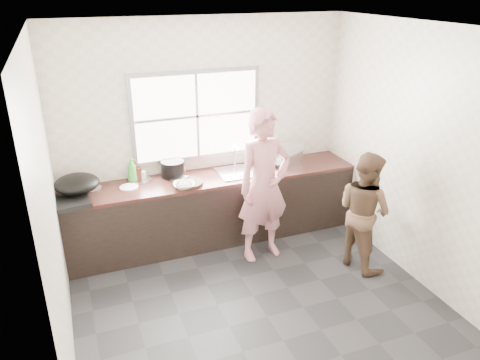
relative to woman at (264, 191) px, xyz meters
name	(u,v)px	position (x,y,z in m)	size (l,w,h in m)	color
floor	(253,296)	(-0.42, -0.71, -0.84)	(3.60, 3.20, 0.01)	#28282B
ceiling	(257,26)	(-0.42, -0.71, 1.87)	(3.60, 3.20, 0.01)	silver
wall_back	(205,130)	(-0.42, 0.89, 0.51)	(3.60, 0.01, 2.70)	beige
wall_left	(50,209)	(-2.22, -0.71, 0.51)	(0.01, 3.20, 2.70)	beige
wall_right	(411,154)	(1.39, -0.71, 0.51)	(0.01, 3.20, 2.70)	beige
wall_front	(351,268)	(-0.42, -2.32, 0.51)	(3.60, 0.01, 2.70)	silver
cabinet	(214,209)	(-0.42, 0.58, -0.43)	(3.60, 0.62, 0.82)	black
countertop	(213,178)	(-0.42, 0.58, 0.00)	(3.60, 0.64, 0.04)	#391C17
sink	(240,172)	(-0.07, 0.58, 0.03)	(0.55, 0.45, 0.02)	silver
faucet	(235,156)	(-0.07, 0.78, 0.17)	(0.02, 0.02, 0.30)	silver
window_frame	(197,116)	(-0.52, 0.88, 0.71)	(1.60, 0.05, 1.10)	#9EA0A5
window_glazing	(197,116)	(-0.52, 0.85, 0.71)	(1.50, 0.01, 1.00)	white
woman	(264,191)	(0.00, 0.00, 0.00)	(0.61, 0.40, 1.68)	pink
person_side	(364,211)	(0.97, -0.58, -0.15)	(0.67, 0.52, 1.38)	brown
cutting_board	(188,183)	(-0.77, 0.45, 0.04)	(0.36, 0.36, 0.04)	black
cleaver	(180,178)	(-0.84, 0.57, 0.06)	(0.21, 0.11, 0.01)	#B8BBBF
bowl_mince	(184,185)	(-0.84, 0.37, 0.05)	(0.24, 0.24, 0.06)	silver
bowl_crabs	(265,171)	(0.20, 0.43, 0.05)	(0.19, 0.19, 0.06)	silver
bowl_held	(268,167)	(0.30, 0.55, 0.05)	(0.19, 0.19, 0.06)	silver
black_pot	(173,169)	(-0.88, 0.74, 0.12)	(0.28, 0.28, 0.20)	black
plate_food	(129,187)	(-1.43, 0.59, 0.03)	(0.21, 0.21, 0.02)	white
bottle_green	(132,170)	(-1.35, 0.77, 0.16)	(0.11, 0.11, 0.29)	green
bottle_brown_tall	(136,172)	(-1.31, 0.81, 0.12)	(0.09, 0.09, 0.20)	#461B11
bottle_brown_short	(180,169)	(-0.79, 0.73, 0.11)	(0.15, 0.15, 0.19)	#4E2A13
glass_jar	(143,175)	(-1.23, 0.80, 0.07)	(0.07, 0.07, 0.10)	silver
burner	(71,202)	(-2.07, 0.37, 0.05)	(0.37, 0.37, 0.06)	black
wok	(77,184)	(-1.98, 0.57, 0.17)	(0.49, 0.49, 0.18)	black
dish_rack	(286,154)	(0.57, 0.62, 0.16)	(0.37, 0.26, 0.28)	#BBBCC2
pot_lid_left	(91,188)	(-1.83, 0.72, 0.03)	(0.23, 0.23, 0.01)	#AAADB1
pot_lid_right	(141,180)	(-1.26, 0.77, 0.03)	(0.25, 0.25, 0.01)	silver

